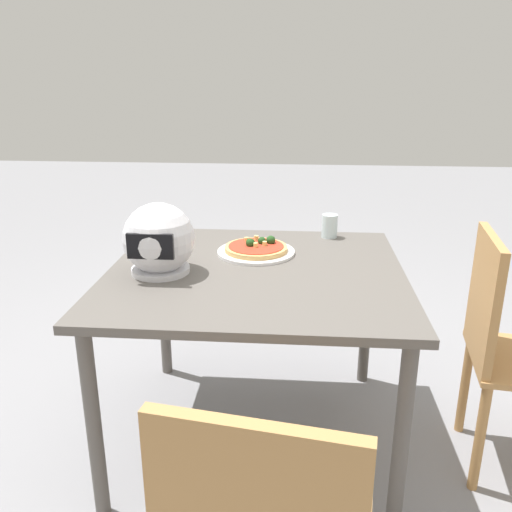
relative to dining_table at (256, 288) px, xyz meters
name	(u,v)px	position (x,y,z in m)	size (l,w,h in m)	color
ground_plane	(256,434)	(0.00, 0.00, -0.65)	(14.00, 14.00, 0.00)	gray
dining_table	(256,288)	(0.00, 0.00, 0.00)	(1.09, 1.04, 0.73)	#5B5651
pizza_plate	(256,252)	(0.01, -0.18, 0.08)	(0.31, 0.31, 0.01)	white
pizza	(257,247)	(0.01, -0.19, 0.10)	(0.25, 0.25, 0.05)	tan
motorcycle_helmet	(159,240)	(0.34, 0.06, 0.20)	(0.26, 0.26, 0.26)	silver
drinking_glass	(330,226)	(-0.29, -0.43, 0.13)	(0.07, 0.07, 0.10)	silver
chair_side	(506,343)	(-0.91, 0.08, -0.15)	(0.45, 0.45, 0.90)	#B7844C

